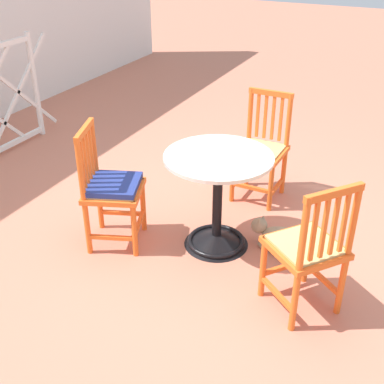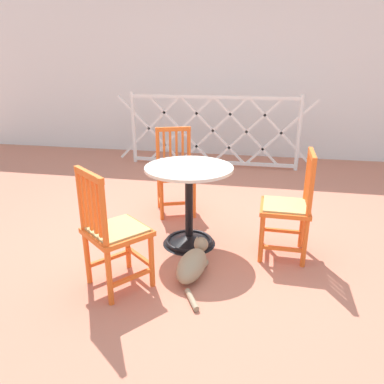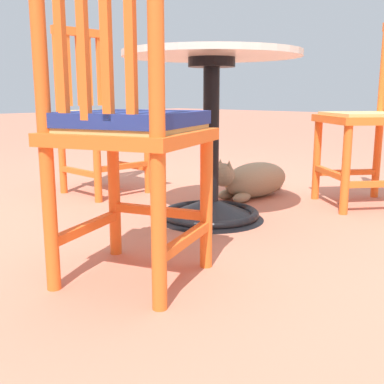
{
  "view_description": "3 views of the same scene",
  "coord_description": "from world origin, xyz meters",
  "px_view_note": "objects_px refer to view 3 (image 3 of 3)",
  "views": [
    {
      "loc": [
        -2.8,
        -1.14,
        2.15
      ],
      "look_at": [
        -0.11,
        0.17,
        0.48
      ],
      "focal_mm": 46.22,
      "sensor_mm": 36.0,
      "label": 1
    },
    {
      "loc": [
        0.63,
        -2.89,
        1.58
      ],
      "look_at": [
        0.03,
        0.16,
        0.45
      ],
      "focal_mm": 34.07,
      "sensor_mm": 36.0,
      "label": 2
    },
    {
      "loc": [
        -1.33,
        1.61,
        0.55
      ],
      "look_at": [
        0.03,
        0.15,
        0.14
      ],
      "focal_mm": 44.64,
      "sensor_mm": 36.0,
      "label": 3
    }
  ],
  "objects_px": {
    "orange_chair_near_fence": "(100,116)",
    "orange_chair_facing_out": "(127,132)",
    "orange_chair_at_corner": "(371,119)",
    "cafe_table": "(211,156)",
    "tabby_cat": "(251,181)"
  },
  "relations": [
    {
      "from": "orange_chair_facing_out",
      "to": "tabby_cat",
      "type": "distance_m",
      "value": 1.32
    },
    {
      "from": "orange_chair_facing_out",
      "to": "tabby_cat",
      "type": "height_order",
      "value": "orange_chair_facing_out"
    },
    {
      "from": "orange_chair_facing_out",
      "to": "orange_chair_near_fence",
      "type": "bearing_deg",
      "value": -33.18
    },
    {
      "from": "orange_chair_at_corner",
      "to": "orange_chair_facing_out",
      "type": "bearing_deg",
      "value": 86.05
    },
    {
      "from": "cafe_table",
      "to": "orange_chair_near_fence",
      "type": "bearing_deg",
      "value": -2.52
    },
    {
      "from": "cafe_table",
      "to": "tabby_cat",
      "type": "xyz_separation_m",
      "value": [
        0.13,
        -0.49,
        -0.19
      ]
    },
    {
      "from": "cafe_table",
      "to": "orange_chair_near_fence",
      "type": "distance_m",
      "value": 0.86
    },
    {
      "from": "orange_chair_near_fence",
      "to": "orange_chair_facing_out",
      "type": "xyz_separation_m",
      "value": [
        -1.14,
        0.74,
        0.01
      ]
    },
    {
      "from": "orange_chair_facing_out",
      "to": "cafe_table",
      "type": "bearing_deg",
      "value": -67.55
    },
    {
      "from": "cafe_table",
      "to": "orange_chair_facing_out",
      "type": "bearing_deg",
      "value": 112.45
    },
    {
      "from": "orange_chair_near_fence",
      "to": "orange_chair_at_corner",
      "type": "height_order",
      "value": "same"
    },
    {
      "from": "orange_chair_facing_out",
      "to": "orange_chair_at_corner",
      "type": "relative_size",
      "value": 1.0
    },
    {
      "from": "tabby_cat",
      "to": "orange_chair_near_fence",
      "type": "bearing_deg",
      "value": 32.35
    },
    {
      "from": "cafe_table",
      "to": "orange_chair_facing_out",
      "type": "height_order",
      "value": "orange_chair_facing_out"
    },
    {
      "from": "orange_chair_near_fence",
      "to": "orange_chair_facing_out",
      "type": "bearing_deg",
      "value": 146.82
    }
  ]
}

